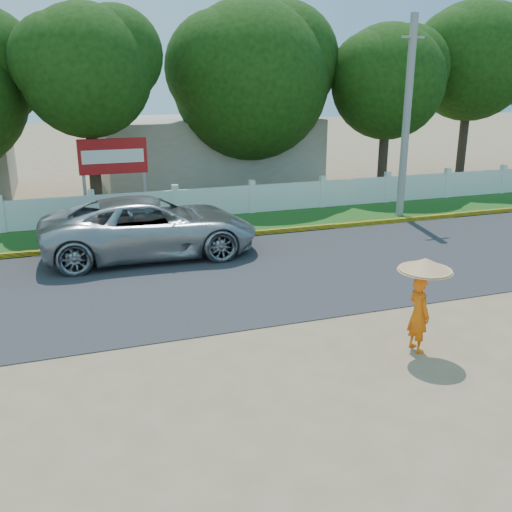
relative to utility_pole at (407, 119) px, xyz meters
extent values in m
plane|color=#9E8460|center=(-8.23, -8.96, -3.62)|extent=(120.00, 120.00, 0.00)
cube|color=#38383A|center=(-8.23, -4.46, -3.61)|extent=(60.00, 7.00, 0.02)
cube|color=#2D601E|center=(-8.23, 0.79, -3.60)|extent=(60.00, 3.50, 0.03)
cube|color=yellow|center=(-8.23, -0.91, -3.54)|extent=(40.00, 0.18, 0.16)
cube|color=silver|center=(-8.23, 2.24, -3.07)|extent=(40.00, 0.10, 1.10)
cube|color=#B7AD99|center=(-5.23, 9.04, -2.02)|extent=(10.00, 6.00, 3.20)
cylinder|color=gray|center=(0.00, 0.00, 0.00)|extent=(0.28, 0.28, 7.23)
imported|color=#A6A9AE|center=(-9.80, -1.96, -2.74)|extent=(6.38, 3.10, 1.75)
imported|color=orange|center=(-5.91, -9.86, -2.86)|extent=(0.38, 0.56, 1.51)
cylinder|color=gray|center=(-5.86, -9.86, -2.28)|extent=(0.02, 0.02, 0.98)
cone|color=tan|center=(-5.86, -9.86, -1.86)|extent=(1.03, 1.03, 0.25)
cylinder|color=gray|center=(-11.38, 3.34, -2.62)|extent=(0.12, 0.12, 2.00)
cylinder|color=gray|center=(-9.18, 3.34, -2.62)|extent=(0.12, 0.12, 2.00)
cube|color=#B11214|center=(-10.28, 3.34, -1.32)|extent=(2.50, 0.12, 1.30)
cube|color=silver|center=(-10.28, 3.28, -1.32)|extent=(2.25, 0.02, 0.49)
cylinder|color=#473828|center=(-3.91, 6.32, -2.10)|extent=(0.44, 0.44, 3.03)
sphere|color=#1F4A11|center=(-3.91, 6.32, 1.31)|extent=(6.87, 6.87, 6.87)
cylinder|color=#473828|center=(7.40, 6.01, -1.50)|extent=(0.44, 0.44, 4.23)
sphere|color=#1F4A11|center=(7.40, 6.01, 2.18)|extent=(5.70, 5.70, 5.70)
cylinder|color=#473828|center=(2.26, 5.13, -1.89)|extent=(0.44, 0.44, 3.45)
sphere|color=#1F4A11|center=(2.26, 5.13, 1.25)|extent=(5.14, 5.14, 5.14)
cylinder|color=#473828|center=(-10.93, 4.03, -1.63)|extent=(0.44, 0.44, 3.98)
sphere|color=#1F4A11|center=(-10.93, 4.03, 1.67)|extent=(4.76, 4.76, 4.76)
camera|label=1|loc=(-12.17, -18.40, 1.52)|focal=40.00mm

